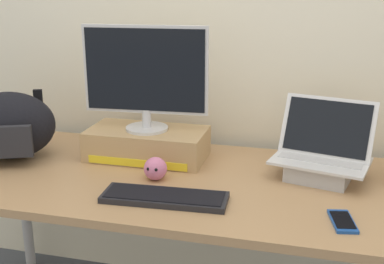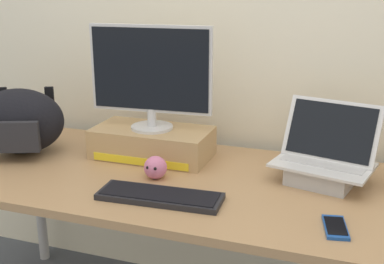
{
  "view_description": "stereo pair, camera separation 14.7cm",
  "coord_description": "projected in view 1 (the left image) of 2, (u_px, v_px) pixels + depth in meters",
  "views": [
    {
      "loc": [
        0.43,
        -1.67,
        1.45
      ],
      "look_at": [
        0.0,
        0.0,
        0.91
      ],
      "focal_mm": 46.56,
      "sensor_mm": 36.0,
      "label": 1
    },
    {
      "loc": [
        0.57,
        -1.62,
        1.45
      ],
      "look_at": [
        0.0,
        0.0,
        0.91
      ],
      "focal_mm": 46.56,
      "sensor_mm": 36.0,
      "label": 2
    }
  ],
  "objects": [
    {
      "name": "plush_toy",
      "position": [
        155.0,
        169.0,
        1.83
      ],
      "size": [
        0.09,
        0.09,
        0.09
      ],
      "color": "#CC7099",
      "rests_on": "desk"
    },
    {
      "name": "open_laptop",
      "position": [
        321.0,
        162.0,
        1.85
      ],
      "size": [
        0.39,
        0.31,
        0.29
      ],
      "rotation": [
        0.0,
        0.0,
        -0.23
      ],
      "color": "#ADADB2",
      "rests_on": "desk"
    },
    {
      "name": "messenger_backpack",
      "position": [
        9.0,
        126.0,
        2.03
      ],
      "size": [
        0.43,
        0.36,
        0.28
      ],
      "rotation": [
        0.0,
        0.0,
        0.39
      ],
      "color": "black",
      "rests_on": "desk"
    },
    {
      "name": "external_keyboard",
      "position": [
        165.0,
        197.0,
        1.67
      ],
      "size": [
        0.43,
        0.16,
        0.02
      ],
      "rotation": [
        0.0,
        0.0,
        0.06
      ],
      "color": "black",
      "rests_on": "desk"
    },
    {
      "name": "desktop_monitor",
      "position": [
        145.0,
        76.0,
        1.97
      ],
      "size": [
        0.5,
        0.17,
        0.42
      ],
      "rotation": [
        0.0,
        0.0,
        0.08
      ],
      "color": "silver",
      "rests_on": "toner_box_yellow"
    },
    {
      "name": "cell_phone",
      "position": [
        342.0,
        221.0,
        1.51
      ],
      "size": [
        0.09,
        0.15,
        0.01
      ],
      "rotation": [
        0.0,
        0.0,
        0.2
      ],
      "color": "#19479E",
      "rests_on": "desk"
    },
    {
      "name": "back_wall",
      "position": [
        221.0,
        13.0,
        2.16
      ],
      "size": [
        7.0,
        0.1,
        2.6
      ],
      "primitive_type": "cube",
      "color": "silver",
      "rests_on": "ground"
    },
    {
      "name": "desk",
      "position": [
        192.0,
        193.0,
        1.87
      ],
      "size": [
        2.05,
        0.81,
        0.73
      ],
      "color": "#A87F56",
      "rests_on": "ground"
    },
    {
      "name": "toner_box_yellow",
      "position": [
        147.0,
        144.0,
        2.05
      ],
      "size": [
        0.48,
        0.25,
        0.12
      ],
      "color": "tan",
      "rests_on": "desk"
    }
  ]
}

